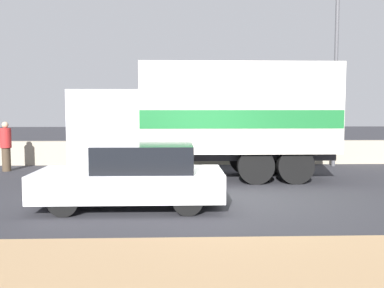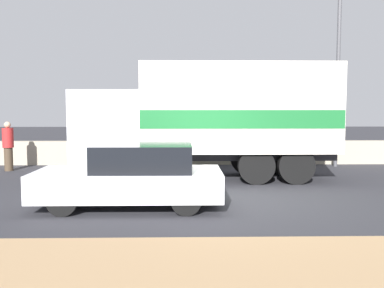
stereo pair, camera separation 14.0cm
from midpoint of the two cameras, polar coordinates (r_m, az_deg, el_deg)
ground_plane at (r=10.25m, az=3.36°, el=-7.59°), size 80.00×80.00×0.00m
stone_wall_backdrop at (r=16.75m, az=1.53°, el=-1.14°), size 60.00×0.35×0.92m
street_lamp at (r=17.04m, az=19.17°, el=11.37°), size 0.56×0.28×7.33m
box_truck at (r=13.21m, az=3.25°, el=3.74°), size 7.85×2.47×3.51m
car_hatchback at (r=9.56m, az=-7.43°, el=-4.26°), size 4.08×1.74×1.41m
pedestrian at (r=16.24m, az=-23.09°, el=-0.17°), size 0.38×0.38×1.73m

